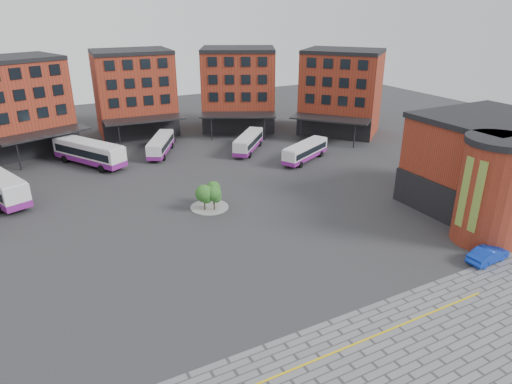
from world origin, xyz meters
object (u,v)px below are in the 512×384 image
tree_island (210,194)px  bus_f (305,151)px  bus_e (248,142)px  blue_car (488,255)px  bus_d (161,145)px  bus_c (89,152)px

tree_island → bus_f: tree_island is taller
tree_island → bus_e: 22.56m
tree_island → bus_f: (19.31, 9.52, -0.34)m
blue_car → bus_e: bearing=1.9°
bus_d → blue_car: size_ratio=2.19×
bus_c → blue_car: bearing=-88.8°
blue_car → tree_island: bearing=34.7°
tree_island → bus_e: (13.96, 17.71, -0.32)m
tree_island → bus_f: size_ratio=0.45×
bus_d → bus_f: 22.49m
bus_e → bus_f: bus_e is taller
tree_island → bus_f: 21.54m
bus_c → bus_d: (10.72, 0.26, -0.40)m
bus_d → blue_car: 48.42m
tree_island → blue_car: tree_island is taller
bus_d → bus_e: 13.77m
bus_c → bus_d: size_ratio=1.26×
bus_e → bus_f: size_ratio=0.91×
bus_d → bus_e: (12.78, -5.11, 0.00)m
bus_c → blue_car: 52.87m
bus_d → bus_f: bus_d is taller
bus_c → blue_car: size_ratio=2.76×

